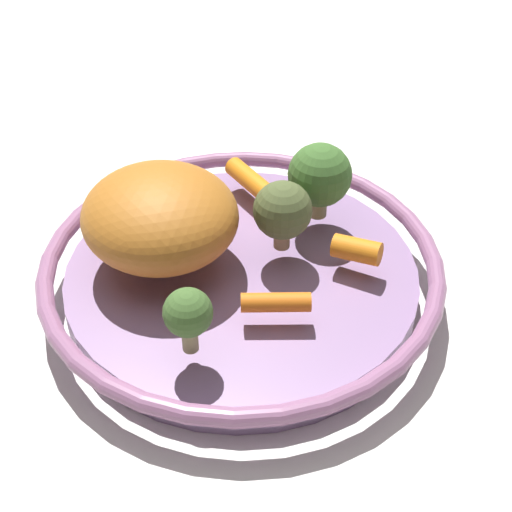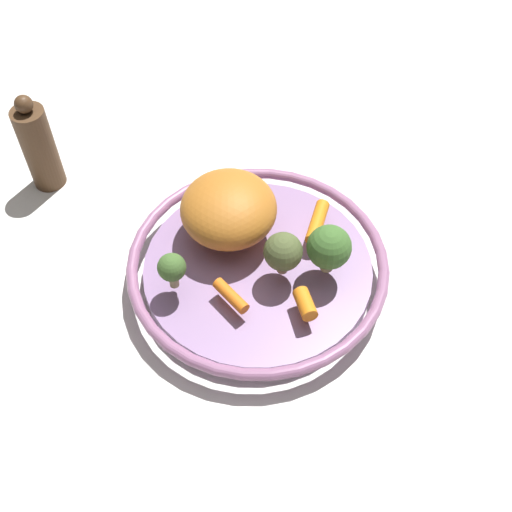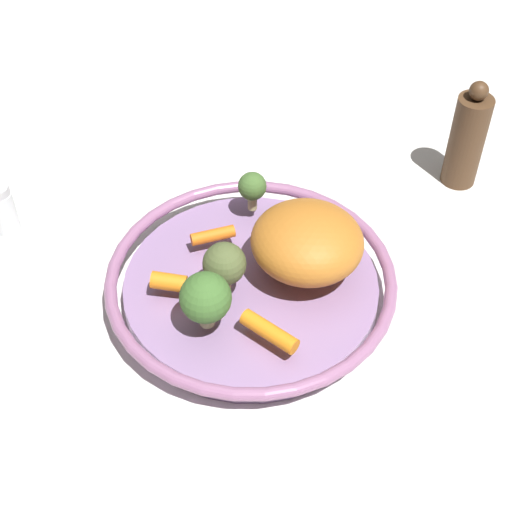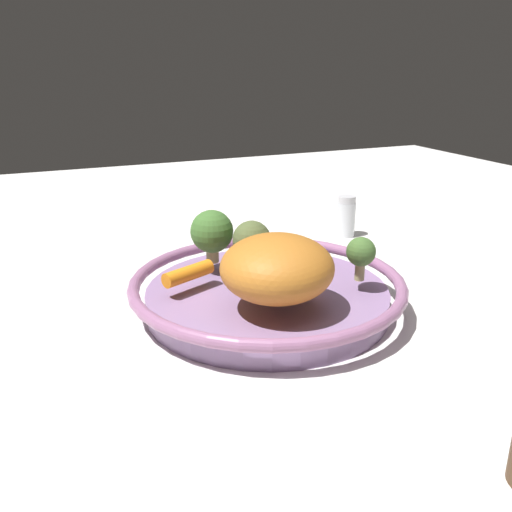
{
  "view_description": "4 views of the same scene",
  "coord_description": "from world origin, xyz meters",
  "px_view_note": "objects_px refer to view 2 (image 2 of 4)",
  "views": [
    {
      "loc": [
        -0.47,
        0.07,
        0.44
      ],
      "look_at": [
        -0.02,
        -0.01,
        0.06
      ],
      "focal_mm": 50.32,
      "sensor_mm": 36.0,
      "label": 1
    },
    {
      "loc": [
        -0.4,
        -0.33,
        0.72
      ],
      "look_at": [
        -0.01,
        -0.0,
        0.06
      ],
      "focal_mm": 45.2,
      "sensor_mm": 36.0,
      "label": 2
    },
    {
      "loc": [
        0.54,
        -0.28,
        0.7
      ],
      "look_at": [
        -0.0,
        0.01,
        0.07
      ],
      "focal_mm": 52.87,
      "sensor_mm": 36.0,
      "label": 3
    },
    {
      "loc": [
        0.27,
        0.6,
        0.31
      ],
      "look_at": [
        0.01,
        -0.02,
        0.07
      ],
      "focal_mm": 39.36,
      "sensor_mm": 36.0,
      "label": 4
    }
  ],
  "objects_px": {
    "pepper_mill": "(39,146)",
    "baby_carrot_near_rim": "(231,296)",
    "broccoli_floret_small": "(172,268)",
    "broccoli_floret_edge": "(329,248)",
    "baby_carrot_right": "(305,304)",
    "baby_carrot_left": "(317,222)",
    "broccoli_floret_large": "(283,252)",
    "serving_bowl": "(258,268)",
    "roast_chicken_piece": "(229,209)"
  },
  "relations": [
    {
      "from": "pepper_mill",
      "to": "baby_carrot_near_rim",
      "type": "bearing_deg",
      "value": -91.42
    },
    {
      "from": "broccoli_floret_small",
      "to": "broccoli_floret_edge",
      "type": "bearing_deg",
      "value": -42.31
    },
    {
      "from": "baby_carrot_right",
      "to": "pepper_mill",
      "type": "bearing_deg",
      "value": 94.83
    },
    {
      "from": "baby_carrot_left",
      "to": "broccoli_floret_edge",
      "type": "xyz_separation_m",
      "value": [
        -0.05,
        -0.05,
        0.03
      ]
    },
    {
      "from": "baby_carrot_right",
      "to": "broccoli_floret_large",
      "type": "xyz_separation_m",
      "value": [
        0.03,
        0.06,
        0.03
      ]
    },
    {
      "from": "broccoli_floret_edge",
      "to": "broccoli_floret_small",
      "type": "distance_m",
      "value": 0.2
    },
    {
      "from": "broccoli_floret_edge",
      "to": "broccoli_floret_large",
      "type": "xyz_separation_m",
      "value": [
        -0.04,
        0.04,
        -0.0
      ]
    },
    {
      "from": "serving_bowl",
      "to": "baby_carrot_near_rim",
      "type": "relative_size",
      "value": 6.38
    },
    {
      "from": "baby_carrot_left",
      "to": "pepper_mill",
      "type": "height_order",
      "value": "pepper_mill"
    },
    {
      "from": "roast_chicken_piece",
      "to": "broccoli_floret_large",
      "type": "distance_m",
      "value": 0.1
    },
    {
      "from": "baby_carrot_left",
      "to": "pepper_mill",
      "type": "distance_m",
      "value": 0.42
    },
    {
      "from": "roast_chicken_piece",
      "to": "pepper_mill",
      "type": "bearing_deg",
      "value": 104.76
    },
    {
      "from": "serving_bowl",
      "to": "broccoli_floret_small",
      "type": "bearing_deg",
      "value": 151.5
    },
    {
      "from": "baby_carrot_near_rim",
      "to": "broccoli_floret_small",
      "type": "xyz_separation_m",
      "value": [
        -0.03,
        0.07,
        0.03
      ]
    },
    {
      "from": "baby_carrot_right",
      "to": "broccoli_floret_small",
      "type": "xyz_separation_m",
      "value": [
        -0.08,
        0.15,
        0.03
      ]
    },
    {
      "from": "broccoli_floret_edge",
      "to": "pepper_mill",
      "type": "distance_m",
      "value": 0.46
    },
    {
      "from": "baby_carrot_near_rim",
      "to": "broccoli_floret_edge",
      "type": "xyz_separation_m",
      "value": [
        0.12,
        -0.06,
        0.03
      ]
    },
    {
      "from": "broccoli_floret_large",
      "to": "pepper_mill",
      "type": "distance_m",
      "value": 0.41
    },
    {
      "from": "baby_carrot_right",
      "to": "pepper_mill",
      "type": "relative_size",
      "value": 0.25
    },
    {
      "from": "baby_carrot_right",
      "to": "pepper_mill",
      "type": "distance_m",
      "value": 0.46
    },
    {
      "from": "serving_bowl",
      "to": "broccoli_floret_edge",
      "type": "distance_m",
      "value": 0.11
    },
    {
      "from": "broccoli_floret_large",
      "to": "broccoli_floret_small",
      "type": "bearing_deg",
      "value": 139.44
    },
    {
      "from": "serving_bowl",
      "to": "pepper_mill",
      "type": "bearing_deg",
      "value": 99.58
    },
    {
      "from": "roast_chicken_piece",
      "to": "broccoli_floret_small",
      "type": "distance_m",
      "value": 0.12
    },
    {
      "from": "serving_bowl",
      "to": "baby_carrot_near_rim",
      "type": "distance_m",
      "value": 0.08
    },
    {
      "from": "baby_carrot_left",
      "to": "broccoli_floret_edge",
      "type": "height_order",
      "value": "broccoli_floret_edge"
    },
    {
      "from": "baby_carrot_left",
      "to": "baby_carrot_near_rim",
      "type": "height_order",
      "value": "baby_carrot_left"
    },
    {
      "from": "baby_carrot_right",
      "to": "broccoli_floret_edge",
      "type": "distance_m",
      "value": 0.08
    },
    {
      "from": "baby_carrot_left",
      "to": "broccoli_floret_small",
      "type": "height_order",
      "value": "broccoli_floret_small"
    },
    {
      "from": "serving_bowl",
      "to": "baby_carrot_right",
      "type": "height_order",
      "value": "baby_carrot_right"
    },
    {
      "from": "broccoli_floret_small",
      "to": "baby_carrot_right",
      "type": "bearing_deg",
      "value": -62.53
    },
    {
      "from": "roast_chicken_piece",
      "to": "baby_carrot_left",
      "type": "relative_size",
      "value": 1.92
    },
    {
      "from": "baby_carrot_left",
      "to": "broccoli_floret_large",
      "type": "relative_size",
      "value": 1.09
    },
    {
      "from": "roast_chicken_piece",
      "to": "baby_carrot_left",
      "type": "bearing_deg",
      "value": -49.87
    },
    {
      "from": "serving_bowl",
      "to": "broccoli_floret_small",
      "type": "distance_m",
      "value": 0.13
    },
    {
      "from": "broccoli_floret_small",
      "to": "broccoli_floret_large",
      "type": "xyz_separation_m",
      "value": [
        0.11,
        -0.09,
        0.0
      ]
    },
    {
      "from": "broccoli_floret_large",
      "to": "baby_carrot_near_rim",
      "type": "bearing_deg",
      "value": 164.84
    },
    {
      "from": "broccoli_floret_small",
      "to": "broccoli_floret_large",
      "type": "distance_m",
      "value": 0.14
    },
    {
      "from": "baby_carrot_near_rim",
      "to": "broccoli_floret_edge",
      "type": "bearing_deg",
      "value": -28.27
    },
    {
      "from": "broccoli_floret_large",
      "to": "serving_bowl",
      "type": "bearing_deg",
      "value": 98.99
    },
    {
      "from": "broccoli_floret_large",
      "to": "pepper_mill",
      "type": "bearing_deg",
      "value": 99.53
    },
    {
      "from": "pepper_mill",
      "to": "baby_carrot_right",
      "type": "bearing_deg",
      "value": -85.17
    },
    {
      "from": "broccoli_floret_large",
      "to": "baby_carrot_right",
      "type": "bearing_deg",
      "value": -116.06
    },
    {
      "from": "baby_carrot_left",
      "to": "baby_carrot_near_rim",
      "type": "relative_size",
      "value": 1.27
    },
    {
      "from": "broccoli_floret_small",
      "to": "pepper_mill",
      "type": "distance_m",
      "value": 0.32
    },
    {
      "from": "serving_bowl",
      "to": "broccoli_floret_edge",
      "type": "bearing_deg",
      "value": -59.87
    },
    {
      "from": "roast_chicken_piece",
      "to": "baby_carrot_right",
      "type": "bearing_deg",
      "value": -104.18
    },
    {
      "from": "baby_carrot_left",
      "to": "broccoli_floret_large",
      "type": "height_order",
      "value": "broccoli_floret_large"
    },
    {
      "from": "serving_bowl",
      "to": "broccoli_floret_large",
      "type": "bearing_deg",
      "value": -81.01
    },
    {
      "from": "serving_bowl",
      "to": "broccoli_floret_small",
      "type": "xyz_separation_m",
      "value": [
        -0.1,
        0.05,
        0.06
      ]
    }
  ]
}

